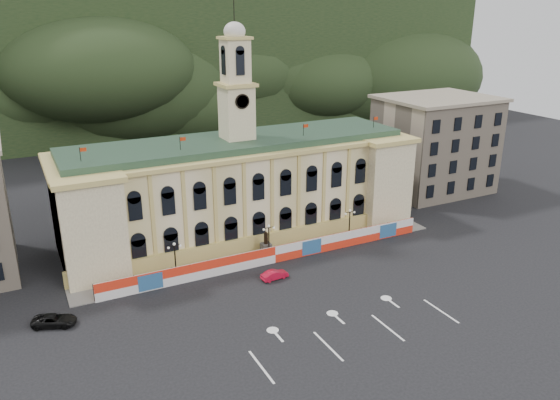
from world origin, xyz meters
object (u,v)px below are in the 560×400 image
lamp_center (269,238)px  red_sedan (275,275)px  statue (266,247)px  black_suv (54,320)px

lamp_center → red_sedan: (-2.29, -6.48, -2.44)m
statue → black_suv: statue is taller
lamp_center → red_sedan: bearing=-109.4°
red_sedan → lamp_center: bearing=-24.4°
red_sedan → black_suv: size_ratio=0.72×
black_suv → lamp_center: bearing=-57.7°
statue → red_sedan: (-2.29, -7.48, -0.56)m
lamp_center → black_suv: 30.55m
statue → black_suv: 30.65m
red_sedan → statue: bearing=-22.0°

